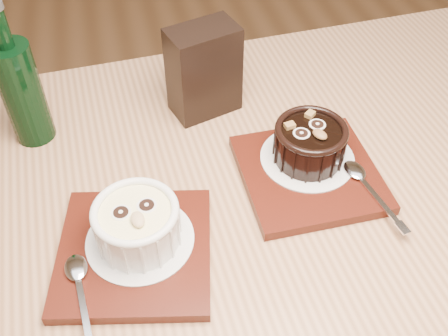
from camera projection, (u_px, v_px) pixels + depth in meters
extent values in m
cube|color=#90613F|center=(226.00, 236.00, 0.68)|extent=(1.24, 0.87, 0.04)
cylinder|color=#90613F|center=(400.00, 166.00, 1.29)|extent=(0.06, 0.06, 0.71)
cube|color=#48150C|center=(135.00, 252.00, 0.63)|extent=(0.21, 0.21, 0.01)
cylinder|color=white|center=(140.00, 239.00, 0.63)|extent=(0.13, 0.13, 0.00)
cylinder|color=white|center=(138.00, 226.00, 0.61)|extent=(0.10, 0.10, 0.05)
cylinder|color=#FFF49B|center=(135.00, 213.00, 0.59)|extent=(0.08, 0.08, 0.00)
torus|color=white|center=(135.00, 211.00, 0.59)|extent=(0.10, 0.10, 0.01)
cylinder|color=black|center=(121.00, 212.00, 0.59)|extent=(0.02, 0.02, 0.00)
cylinder|color=black|center=(147.00, 205.00, 0.60)|extent=(0.02, 0.02, 0.00)
ellipsoid|color=tan|center=(138.00, 219.00, 0.58)|extent=(0.02, 0.02, 0.01)
cube|color=#48150C|center=(309.00, 174.00, 0.71)|extent=(0.18, 0.18, 0.01)
cylinder|color=white|center=(307.00, 158.00, 0.72)|extent=(0.13, 0.13, 0.00)
cylinder|color=black|center=(309.00, 145.00, 0.71)|extent=(0.09, 0.09, 0.05)
cylinder|color=black|center=(311.00, 132.00, 0.69)|extent=(0.08, 0.08, 0.00)
torus|color=black|center=(312.00, 130.00, 0.69)|extent=(0.10, 0.10, 0.01)
cylinder|color=black|center=(302.00, 133.00, 0.68)|extent=(0.02, 0.02, 0.00)
cylinder|color=black|center=(317.00, 124.00, 0.69)|extent=(0.02, 0.02, 0.00)
ellipsoid|color=brown|center=(320.00, 134.00, 0.68)|extent=(0.02, 0.03, 0.01)
cube|color=brown|center=(290.00, 125.00, 0.69)|extent=(0.01, 0.01, 0.01)
cube|color=brown|center=(310.00, 114.00, 0.71)|extent=(0.02, 0.02, 0.01)
cube|color=black|center=(204.00, 71.00, 0.77)|extent=(0.11, 0.09, 0.14)
cylinder|color=black|center=(23.00, 94.00, 0.73)|extent=(0.06, 0.06, 0.15)
cylinder|color=black|center=(0.00, 28.00, 0.65)|extent=(0.02, 0.02, 0.05)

